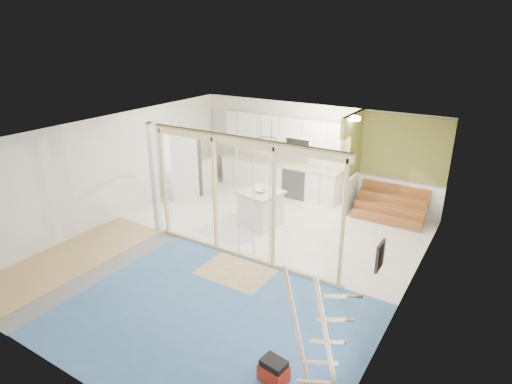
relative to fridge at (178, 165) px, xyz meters
The scene contains 17 objects.
room 3.67m from the fridge, 31.60° to the right, with size 7.01×8.01×2.61m.
floor_overlays 3.80m from the fridge, 30.19° to the right, with size 7.00×8.00×0.03m.
stud_frame 3.49m from the fridge, 33.98° to the right, with size 4.66×0.14×2.60m.
base_cabinets 2.14m from the fridge, 43.95° to the left, with size 4.45×2.24×0.93m.
upper_cabinets 3.09m from the fridge, 39.95° to the left, with size 3.60×0.41×0.85m.
green_partition 5.44m from the fridge, 18.70° to the left, with size 2.25×1.51×2.60m.
pot_rack 2.99m from the fridge, ahead, with size 0.52×0.52×0.72m.
sheathing_panel 7.67m from the fridge, 30.70° to the right, with size 0.02×4.00×2.60m, color #A08056.
electrical_panel 7.37m from the fridge, 26.87° to the right, with size 0.04×0.30×0.40m, color #39393E.
ceiling_light 4.90m from the fridge, 13.55° to the left, with size 0.32×0.32×0.08m, color #FFEABF.
fridge is the anchor object (origin of this frame).
island 2.97m from the fridge, ahead, with size 1.03×1.03×0.88m.
bowl 2.95m from the fridge, ahead, with size 0.26×0.26×0.06m, color silver.
soap_bottle_a 1.93m from the fridge, 69.57° to the left, with size 0.11×0.11×0.29m, color #AAB1BD.
soap_bottle_b 4.03m from the fridge, 26.71° to the left, with size 0.09×0.09×0.19m, color white.
toolbox 7.23m from the fridge, 38.80° to the right, with size 0.41×0.33×0.35m.
ladder 7.62m from the fridge, 35.94° to the right, with size 0.99×0.15×1.84m.
Camera 1 is at (4.67, -6.55, 4.52)m, focal length 30.00 mm.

